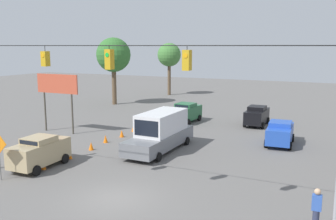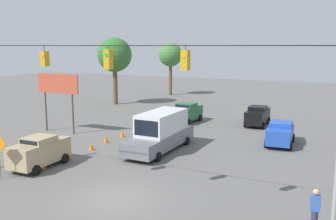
{
  "view_description": "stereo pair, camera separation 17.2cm",
  "coord_description": "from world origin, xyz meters",
  "px_view_note": "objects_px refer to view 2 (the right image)",
  "views": [
    {
      "loc": [
        -10.24,
        15.26,
        7.77
      ],
      "look_at": [
        1.31,
        -9.02,
        3.13
      ],
      "focal_mm": 40.0,
      "sensor_mm": 36.0,
      "label": 1
    },
    {
      "loc": [
        -10.39,
        15.18,
        7.77
      ],
      "look_at": [
        1.31,
        -9.02,
        3.13
      ],
      "focal_mm": 40.0,
      "sensor_mm": 36.0,
      "label": 2
    }
  ],
  "objects_px": {
    "sedan_blue_oncoming_far": "(280,133)",
    "traffic_cone_farthest": "(134,128)",
    "sedan_green_withflow_far": "(186,112)",
    "roadside_billboard": "(58,89)",
    "sedan_tan_parked_shoulder": "(40,151)",
    "overhead_signal_span": "(110,100)",
    "traffic_cone_third": "(91,146)",
    "traffic_cone_fourth": "(106,139)",
    "tree_horizon_right": "(171,55)",
    "traffic_cone_fifth": "(122,133)",
    "pedestrian": "(315,209)",
    "sedan_black_oncoming_deep": "(258,115)",
    "traffic_cone_nearest": "(43,164)",
    "traffic_cone_second": "(69,154)",
    "box_truck_grey_withflow_mid": "(161,131)",
    "tree_horizon_left": "(115,55)"
  },
  "relations": [
    {
      "from": "traffic_cone_nearest",
      "to": "pedestrian",
      "type": "bearing_deg",
      "value": 176.32
    },
    {
      "from": "sedan_blue_oncoming_far",
      "to": "traffic_cone_fifth",
      "type": "distance_m",
      "value": 13.12
    },
    {
      "from": "traffic_cone_nearest",
      "to": "traffic_cone_farthest",
      "type": "xyz_separation_m",
      "value": [
        0.21,
        -11.62,
        0.0
      ]
    },
    {
      "from": "traffic_cone_second",
      "to": "traffic_cone_fifth",
      "type": "relative_size",
      "value": 1.0
    },
    {
      "from": "sedan_tan_parked_shoulder",
      "to": "overhead_signal_span",
      "type": "bearing_deg",
      "value": 161.65
    },
    {
      "from": "traffic_cone_third",
      "to": "roadside_billboard",
      "type": "distance_m",
      "value": 8.08
    },
    {
      "from": "sedan_blue_oncoming_far",
      "to": "traffic_cone_fourth",
      "type": "distance_m",
      "value": 13.99
    },
    {
      "from": "traffic_cone_third",
      "to": "traffic_cone_fifth",
      "type": "relative_size",
      "value": 1.0
    },
    {
      "from": "traffic_cone_farthest",
      "to": "pedestrian",
      "type": "relative_size",
      "value": 0.34
    },
    {
      "from": "sedan_black_oncoming_deep",
      "to": "traffic_cone_second",
      "type": "relative_size",
      "value": 6.53
    },
    {
      "from": "sedan_black_oncoming_deep",
      "to": "traffic_cone_fourth",
      "type": "height_order",
      "value": "sedan_black_oncoming_deep"
    },
    {
      "from": "overhead_signal_span",
      "to": "traffic_cone_fifth",
      "type": "bearing_deg",
      "value": -59.33
    },
    {
      "from": "sedan_green_withflow_far",
      "to": "traffic_cone_third",
      "type": "distance_m",
      "value": 12.89
    },
    {
      "from": "traffic_cone_nearest",
      "to": "traffic_cone_farthest",
      "type": "bearing_deg",
      "value": -88.96
    },
    {
      "from": "tree_horizon_right",
      "to": "overhead_signal_span",
      "type": "bearing_deg",
      "value": 111.37
    },
    {
      "from": "sedan_black_oncoming_deep",
      "to": "sedan_tan_parked_shoulder",
      "type": "distance_m",
      "value": 21.36
    },
    {
      "from": "sedan_tan_parked_shoulder",
      "to": "traffic_cone_second",
      "type": "distance_m",
      "value": 2.43
    },
    {
      "from": "traffic_cone_fourth",
      "to": "traffic_cone_fifth",
      "type": "xyz_separation_m",
      "value": [
        -0.18,
        -2.15,
        0.0
      ]
    },
    {
      "from": "traffic_cone_second",
      "to": "tree_horizon_left",
      "type": "bearing_deg",
      "value": -63.8
    },
    {
      "from": "sedan_green_withflow_far",
      "to": "traffic_cone_farthest",
      "type": "xyz_separation_m",
      "value": [
        2.66,
        5.96,
        -0.72
      ]
    },
    {
      "from": "box_truck_grey_withflow_mid",
      "to": "tree_horizon_left",
      "type": "relative_size",
      "value": 0.85
    },
    {
      "from": "overhead_signal_span",
      "to": "sedan_black_oncoming_deep",
      "type": "bearing_deg",
      "value": -96.86
    },
    {
      "from": "traffic_cone_second",
      "to": "sedan_black_oncoming_deep",
      "type": "bearing_deg",
      "value": -119.17
    },
    {
      "from": "traffic_cone_fourth",
      "to": "pedestrian",
      "type": "height_order",
      "value": "pedestrian"
    },
    {
      "from": "sedan_green_withflow_far",
      "to": "roadside_billboard",
      "type": "relative_size",
      "value": 0.79
    },
    {
      "from": "sedan_green_withflow_far",
      "to": "roadside_billboard",
      "type": "height_order",
      "value": "roadside_billboard"
    },
    {
      "from": "overhead_signal_span",
      "to": "box_truck_grey_withflow_mid",
      "type": "relative_size",
      "value": 2.76
    },
    {
      "from": "sedan_black_oncoming_deep",
      "to": "traffic_cone_fifth",
      "type": "xyz_separation_m",
      "value": [
        9.43,
        9.81,
        -0.69
      ]
    },
    {
      "from": "box_truck_grey_withflow_mid",
      "to": "sedan_green_withflow_far",
      "type": "xyz_separation_m",
      "value": [
        2.34,
        -10.38,
        -0.4
      ]
    },
    {
      "from": "sedan_tan_parked_shoulder",
      "to": "tree_horizon_right",
      "type": "bearing_deg",
      "value": -77.72
    },
    {
      "from": "overhead_signal_span",
      "to": "traffic_cone_fourth",
      "type": "height_order",
      "value": "overhead_signal_span"
    },
    {
      "from": "traffic_cone_second",
      "to": "traffic_cone_fifth",
      "type": "distance_m",
      "value": 6.9
    },
    {
      "from": "traffic_cone_fifth",
      "to": "tree_horizon_right",
      "type": "xyz_separation_m",
      "value": [
        8.27,
        -27.11,
        5.95
      ]
    },
    {
      "from": "sedan_blue_oncoming_far",
      "to": "sedan_tan_parked_shoulder",
      "type": "height_order",
      "value": "sedan_tan_parked_shoulder"
    },
    {
      "from": "sedan_blue_oncoming_far",
      "to": "traffic_cone_farthest",
      "type": "relative_size",
      "value": 6.9
    },
    {
      "from": "sedan_green_withflow_far",
      "to": "traffic_cone_nearest",
      "type": "distance_m",
      "value": 17.77
    },
    {
      "from": "traffic_cone_farthest",
      "to": "traffic_cone_second",
      "type": "bearing_deg",
      "value": 91.63
    },
    {
      "from": "traffic_cone_third",
      "to": "roadside_billboard",
      "type": "xyz_separation_m",
      "value": [
        6.24,
        -3.59,
        3.67
      ]
    },
    {
      "from": "traffic_cone_fourth",
      "to": "traffic_cone_farthest",
      "type": "height_order",
      "value": "same"
    },
    {
      "from": "overhead_signal_span",
      "to": "tree_horizon_right",
      "type": "distance_m",
      "value": 41.54
    },
    {
      "from": "box_truck_grey_withflow_mid",
      "to": "traffic_cone_fourth",
      "type": "xyz_separation_m",
      "value": [
        5.02,
        -0.02,
        -1.12
      ]
    },
    {
      "from": "traffic_cone_fourth",
      "to": "tree_horizon_right",
      "type": "bearing_deg",
      "value": -74.55
    },
    {
      "from": "traffic_cone_second",
      "to": "traffic_cone_fourth",
      "type": "xyz_separation_m",
      "value": [
        0.28,
        -4.75,
        0.0
      ]
    },
    {
      "from": "sedan_tan_parked_shoulder",
      "to": "traffic_cone_fifth",
      "type": "xyz_separation_m",
      "value": [
        -0.38,
        -9.17,
        -0.74
      ]
    },
    {
      "from": "sedan_blue_oncoming_far",
      "to": "pedestrian",
      "type": "xyz_separation_m",
      "value": [
        -3.66,
        13.74,
        -0.03
      ]
    },
    {
      "from": "sedan_tan_parked_shoulder",
      "to": "traffic_cone_nearest",
      "type": "xyz_separation_m",
      "value": [
        -0.43,
        0.22,
        -0.74
      ]
    },
    {
      "from": "sedan_green_withflow_far",
      "to": "traffic_cone_farthest",
      "type": "height_order",
      "value": "sedan_green_withflow_far"
    },
    {
      "from": "sedan_black_oncoming_deep",
      "to": "pedestrian",
      "type": "xyz_separation_m",
      "value": [
        -6.91,
        20.24,
        -0.06
      ]
    },
    {
      "from": "sedan_tan_parked_shoulder",
      "to": "roadside_billboard",
      "type": "distance_m",
      "value": 10.53
    },
    {
      "from": "traffic_cone_third",
      "to": "roadside_billboard",
      "type": "relative_size",
      "value": 0.12
    }
  ]
}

